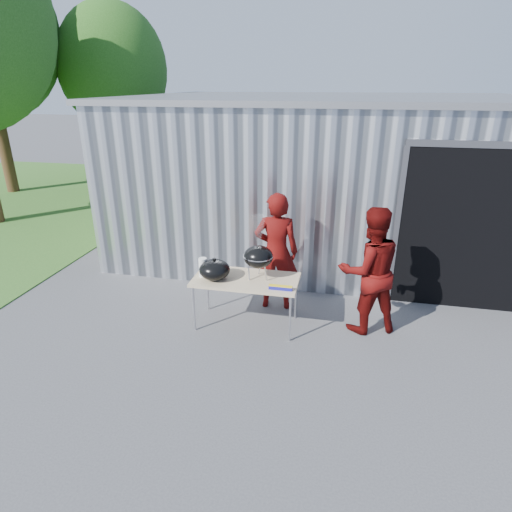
% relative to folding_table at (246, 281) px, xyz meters
% --- Properties ---
extents(ground, '(80.00, 80.00, 0.00)m').
position_rel_folding_table_xyz_m(ground, '(0.06, -0.45, -0.71)').
color(ground, '#444446').
extents(building, '(8.20, 6.20, 3.10)m').
position_rel_folding_table_xyz_m(building, '(0.97, 4.14, 0.83)').
color(building, silver).
rests_on(building, ground).
extents(grass_patch, '(10.00, 12.00, 0.02)m').
position_rel_folding_table_xyz_m(grass_patch, '(-8.94, 5.55, -0.70)').
color(grass_patch, '#2D591E').
rests_on(grass_patch, ground).
extents(tree_far, '(3.50, 3.50, 5.79)m').
position_rel_folding_table_xyz_m(tree_far, '(-6.44, 8.55, 3.06)').
color(tree_far, '#442D19').
rests_on(tree_far, ground).
extents(folding_table, '(1.50, 0.75, 0.75)m').
position_rel_folding_table_xyz_m(folding_table, '(0.00, 0.00, 0.00)').
color(folding_table, tan).
rests_on(folding_table, ground).
extents(kettle_grill, '(0.42, 0.42, 0.93)m').
position_rel_folding_table_xyz_m(kettle_grill, '(0.17, 0.05, 0.46)').
color(kettle_grill, black).
rests_on(kettle_grill, folding_table).
extents(grill_lid, '(0.44, 0.44, 0.32)m').
position_rel_folding_table_xyz_m(grill_lid, '(-0.43, -0.10, 0.18)').
color(grill_lid, black).
rests_on(grill_lid, folding_table).
extents(paper_towels, '(0.12, 0.12, 0.28)m').
position_rel_folding_table_xyz_m(paper_towels, '(-0.62, -0.05, 0.18)').
color(paper_towels, white).
rests_on(paper_towels, folding_table).
extents(white_tub, '(0.20, 0.15, 0.10)m').
position_rel_folding_table_xyz_m(white_tub, '(-0.55, 0.20, 0.09)').
color(white_tub, white).
rests_on(white_tub, folding_table).
extents(foil_box, '(0.32, 0.05, 0.06)m').
position_rel_folding_table_xyz_m(foil_box, '(0.54, -0.25, 0.07)').
color(foil_box, '#16158D').
rests_on(foil_box, folding_table).
extents(person_cook, '(0.72, 0.51, 1.87)m').
position_rel_folding_table_xyz_m(person_cook, '(0.33, 0.66, 0.22)').
color(person_cook, '#4A0806').
rests_on(person_cook, ground).
extents(person_bystander, '(1.08, 0.97, 1.84)m').
position_rel_folding_table_xyz_m(person_bystander, '(1.71, 0.26, 0.21)').
color(person_bystander, '#4A0806').
rests_on(person_bystander, ground).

